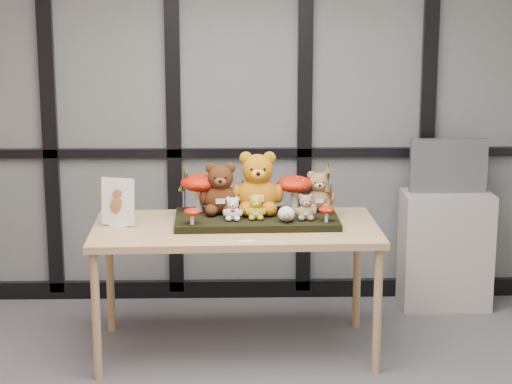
{
  "coord_description": "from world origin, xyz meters",
  "views": [
    {
      "loc": [
        -0.04,
        -3.84,
        2.2
      ],
      "look_at": [
        0.09,
        1.43,
        1.01
      ],
      "focal_mm": 65.0,
      "sensor_mm": 36.0,
      "label": 1
    }
  ],
  "objects_px": {
    "diorama_tray": "(256,219)",
    "mushroom_back_left": "(199,191)",
    "bear_beige_small": "(306,205)",
    "cabinet": "(445,250)",
    "mushroom_front_right": "(327,213)",
    "monitor": "(448,166)",
    "bear_white_bow": "(233,207)",
    "bear_tan_back": "(319,189)",
    "bear_brown_medium": "(221,186)",
    "sign_holder": "(118,204)",
    "display_table": "(236,236)",
    "plush_cream_hedgehog": "(286,213)",
    "mushroom_back_right": "(295,192)",
    "mushroom_front_left": "(192,215)",
    "bear_small_yellow": "(256,206)",
    "bear_pooh_yellow": "(258,179)"
  },
  "relations": [
    {
      "from": "sign_holder",
      "to": "cabinet",
      "type": "relative_size",
      "value": 0.36
    },
    {
      "from": "bear_white_bow",
      "to": "mushroom_front_right",
      "type": "xyz_separation_m",
      "value": [
        0.55,
        -0.06,
        -0.03
      ]
    },
    {
      "from": "bear_tan_back",
      "to": "bear_white_bow",
      "type": "relative_size",
      "value": 1.74
    },
    {
      "from": "bear_white_bow",
      "to": "bear_tan_back",
      "type": "bearing_deg",
      "value": 21.68
    },
    {
      "from": "bear_tan_back",
      "to": "mushroom_front_left",
      "type": "relative_size",
      "value": 2.56
    },
    {
      "from": "bear_white_bow",
      "to": "mushroom_back_left",
      "type": "xyz_separation_m",
      "value": [
        -0.2,
        0.22,
        0.05
      ]
    },
    {
      "from": "bear_pooh_yellow",
      "to": "mushroom_back_left",
      "type": "height_order",
      "value": "bear_pooh_yellow"
    },
    {
      "from": "display_table",
      "to": "mushroom_back_left",
      "type": "height_order",
      "value": "mushroom_back_left"
    },
    {
      "from": "diorama_tray",
      "to": "mushroom_back_left",
      "type": "distance_m",
      "value": 0.4
    },
    {
      "from": "plush_cream_hedgehog",
      "to": "mushroom_back_left",
      "type": "bearing_deg",
      "value": 151.57
    },
    {
      "from": "display_table",
      "to": "mushroom_front_right",
      "type": "height_order",
      "value": "mushroom_front_right"
    },
    {
      "from": "bear_brown_medium",
      "to": "bear_tan_back",
      "type": "relative_size",
      "value": 1.26
    },
    {
      "from": "bear_small_yellow",
      "to": "mushroom_front_right",
      "type": "height_order",
      "value": "bear_small_yellow"
    },
    {
      "from": "cabinet",
      "to": "bear_white_bow",
      "type": "bearing_deg",
      "value": -150.96
    },
    {
      "from": "sign_holder",
      "to": "cabinet",
      "type": "xyz_separation_m",
      "value": [
        2.14,
        0.78,
        -0.52
      ]
    },
    {
      "from": "cabinet",
      "to": "mushroom_back_left",
      "type": "bearing_deg",
      "value": -160.41
    },
    {
      "from": "diorama_tray",
      "to": "bear_beige_small",
      "type": "height_order",
      "value": "bear_beige_small"
    },
    {
      "from": "mushroom_front_right",
      "to": "cabinet",
      "type": "bearing_deg",
      "value": 43.57
    },
    {
      "from": "mushroom_back_right",
      "to": "mushroom_front_left",
      "type": "bearing_deg",
      "value": -153.9
    },
    {
      "from": "display_table",
      "to": "bear_brown_medium",
      "type": "bearing_deg",
      "value": 120.61
    },
    {
      "from": "plush_cream_hedgehog",
      "to": "mushroom_front_left",
      "type": "xyz_separation_m",
      "value": [
        -0.55,
        -0.05,
        0.0
      ]
    },
    {
      "from": "bear_pooh_yellow",
      "to": "mushroom_back_right",
      "type": "bearing_deg",
      "value": 4.74
    },
    {
      "from": "sign_holder",
      "to": "cabinet",
      "type": "distance_m",
      "value": 2.34
    },
    {
      "from": "display_table",
      "to": "mushroom_back_left",
      "type": "xyz_separation_m",
      "value": [
        -0.22,
        0.19,
        0.23
      ]
    },
    {
      "from": "monitor",
      "to": "display_table",
      "type": "bearing_deg",
      "value": -150.86
    },
    {
      "from": "bear_pooh_yellow",
      "to": "bear_beige_small",
      "type": "relative_size",
      "value": 2.43
    },
    {
      "from": "cabinet",
      "to": "bear_pooh_yellow",
      "type": "bearing_deg",
      "value": -154.28
    },
    {
      "from": "diorama_tray",
      "to": "mushroom_back_left",
      "type": "bearing_deg",
      "value": 158.23
    },
    {
      "from": "bear_tan_back",
      "to": "bear_pooh_yellow",
      "type": "bearing_deg",
      "value": -174.73
    },
    {
      "from": "bear_brown_medium",
      "to": "bear_white_bow",
      "type": "relative_size",
      "value": 2.2
    },
    {
      "from": "bear_tan_back",
      "to": "bear_small_yellow",
      "type": "xyz_separation_m",
      "value": [
        -0.39,
        -0.21,
        -0.06
      ]
    },
    {
      "from": "bear_brown_medium",
      "to": "bear_beige_small",
      "type": "xyz_separation_m",
      "value": [
        0.5,
        -0.17,
        -0.09
      ]
    },
    {
      "from": "display_table",
      "to": "sign_holder",
      "type": "relative_size",
      "value": 5.9
    },
    {
      "from": "bear_tan_back",
      "to": "mushroom_back_left",
      "type": "bearing_deg",
      "value": 179.0
    },
    {
      "from": "bear_beige_small",
      "to": "cabinet",
      "type": "distance_m",
      "value": 1.41
    },
    {
      "from": "monitor",
      "to": "bear_white_bow",
      "type": "bearing_deg",
      "value": -150.4
    },
    {
      "from": "display_table",
      "to": "bear_brown_medium",
      "type": "height_order",
      "value": "bear_brown_medium"
    },
    {
      "from": "bear_pooh_yellow",
      "to": "bear_white_bow",
      "type": "bearing_deg",
      "value": -131.41
    },
    {
      "from": "bear_pooh_yellow",
      "to": "mushroom_back_left",
      "type": "bearing_deg",
      "value": 172.37
    },
    {
      "from": "mushroom_back_right",
      "to": "bear_beige_small",
      "type": "bearing_deg",
      "value": -75.41
    },
    {
      "from": "mushroom_back_right",
      "to": "mushroom_front_left",
      "type": "height_order",
      "value": "mushroom_back_right"
    },
    {
      "from": "mushroom_back_right",
      "to": "bear_small_yellow",
      "type": "bearing_deg",
      "value": -141.98
    },
    {
      "from": "bear_brown_medium",
      "to": "plush_cream_hedgehog",
      "type": "xyz_separation_m",
      "value": [
        0.39,
        -0.21,
        -0.12
      ]
    },
    {
      "from": "mushroom_front_right",
      "to": "monitor",
      "type": "height_order",
      "value": "monitor"
    },
    {
      "from": "bear_beige_small",
      "to": "sign_holder",
      "type": "relative_size",
      "value": 0.59
    },
    {
      "from": "bear_small_yellow",
      "to": "mushroom_back_right",
      "type": "bearing_deg",
      "value": 36.6
    },
    {
      "from": "bear_small_yellow",
      "to": "bear_pooh_yellow",
      "type": "bearing_deg",
      "value": 83.45
    },
    {
      "from": "display_table",
      "to": "bear_small_yellow",
      "type": "distance_m",
      "value": 0.22
    },
    {
      "from": "diorama_tray",
      "to": "bear_tan_back",
      "type": "height_order",
      "value": "bear_tan_back"
    },
    {
      "from": "bear_white_bow",
      "to": "sign_holder",
      "type": "distance_m",
      "value": 0.68
    }
  ]
}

